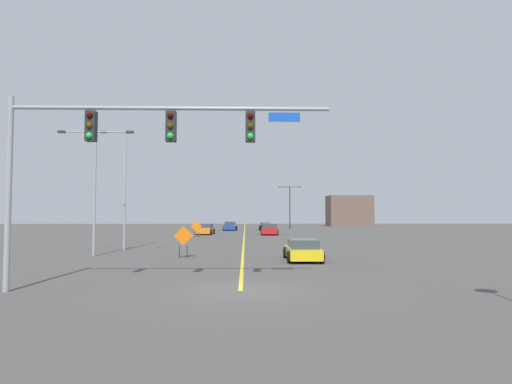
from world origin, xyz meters
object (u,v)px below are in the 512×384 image
at_px(car_black_approaching, 265,226).
at_px(car_orange_mid, 206,229).
at_px(construction_sign_median_far, 183,238).
at_px(street_lamp_far_left, 95,179).
at_px(traffic_signal_assembly, 126,141).
at_px(car_red_passing, 270,229).
at_px(car_yellow_distant, 303,250).
at_px(car_blue_far, 230,226).
at_px(street_lamp_near_right, 290,203).
at_px(construction_sign_right_shoulder, 196,227).
at_px(street_lamp_mid_left, 123,184).

height_order(car_black_approaching, car_orange_mid, car_orange_mid).
bearing_deg(construction_sign_median_far, street_lamp_far_left, 166.93).
distance_m(traffic_signal_assembly, car_black_approaching, 54.82).
bearing_deg(car_red_passing, construction_sign_median_far, -103.41).
xyz_separation_m(car_yellow_distant, car_blue_far, (-5.64, 44.09, 0.08)).
height_order(construction_sign_median_far, car_orange_mid, construction_sign_median_far).
bearing_deg(street_lamp_far_left, car_red_passing, 65.08).
bearing_deg(car_orange_mid, traffic_signal_assembly, -88.61).
bearing_deg(car_blue_far, car_yellow_distant, -82.71).
xyz_separation_m(car_red_passing, car_black_approaching, (0.15, 15.17, -0.08)).
xyz_separation_m(street_lamp_near_right, construction_sign_median_far, (-11.50, -50.29, -3.32)).
bearing_deg(car_black_approaching, car_yellow_distant, -89.92).
height_order(construction_sign_right_shoulder, car_orange_mid, construction_sign_right_shoulder).
height_order(street_lamp_near_right, car_black_approaching, street_lamp_near_right).
relative_size(traffic_signal_assembly, car_black_approaching, 2.72).
height_order(traffic_signal_assembly, construction_sign_median_far, traffic_signal_assembly).
distance_m(traffic_signal_assembly, street_lamp_near_right, 62.36).
xyz_separation_m(construction_sign_median_far, car_orange_mid, (-1.40, 29.39, -0.56)).
distance_m(car_red_passing, car_yellow_distant, 29.47).
bearing_deg(construction_sign_median_far, car_black_approaching, 81.01).
bearing_deg(construction_sign_right_shoulder, street_lamp_near_right, 63.40).
bearing_deg(car_orange_mid, car_black_approaching, 59.26).
height_order(street_lamp_near_right, construction_sign_median_far, street_lamp_near_right).
bearing_deg(car_black_approaching, car_blue_far, -174.34).
bearing_deg(car_red_passing, traffic_signal_assembly, -100.34).
bearing_deg(car_yellow_distant, construction_sign_right_shoulder, 109.47).
bearing_deg(street_lamp_mid_left, street_lamp_far_left, -96.38).
height_order(construction_sign_median_far, car_red_passing, construction_sign_median_far).
xyz_separation_m(street_lamp_far_left, car_red_passing, (12.42, 26.73, -4.11)).
xyz_separation_m(traffic_signal_assembly, construction_sign_right_shoulder, (-1.48, 34.43, -4.01)).
xyz_separation_m(car_red_passing, car_yellow_distant, (0.22, -29.47, -0.10)).
distance_m(car_yellow_distant, car_black_approaching, 44.64).
height_order(street_lamp_mid_left, construction_sign_median_far, street_lamp_mid_left).
distance_m(construction_sign_right_shoulder, car_yellow_distant, 26.44).
height_order(construction_sign_median_far, car_yellow_distant, construction_sign_median_far).
xyz_separation_m(car_red_passing, car_blue_far, (-5.42, 14.62, -0.02)).
height_order(street_lamp_far_left, car_yellow_distant, street_lamp_far_left).
height_order(street_lamp_mid_left, car_yellow_distant, street_lamp_mid_left).
xyz_separation_m(street_lamp_near_right, street_lamp_mid_left, (-16.73, -44.50, 0.27)).
relative_size(street_lamp_mid_left, car_yellow_distant, 2.14).
bearing_deg(car_blue_far, car_red_passing, -69.64).
bearing_deg(traffic_signal_assembly, construction_sign_right_shoulder, 92.47).
bearing_deg(car_orange_mid, car_blue_far, 78.68).
bearing_deg(construction_sign_right_shoulder, construction_sign_median_far, -85.37).
bearing_deg(street_lamp_mid_left, car_yellow_distant, -30.66).
xyz_separation_m(street_lamp_near_right, street_lamp_far_left, (-17.23, -48.96, 0.26)).
relative_size(car_yellow_distant, car_blue_far, 0.93).
xyz_separation_m(traffic_signal_assembly, car_orange_mid, (-0.97, 40.30, -4.49)).
bearing_deg(car_black_approaching, street_lamp_mid_left, -107.87).
bearing_deg(street_lamp_far_left, car_black_approaching, 73.30).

